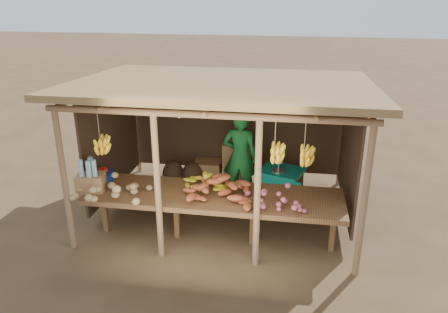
# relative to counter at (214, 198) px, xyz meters

# --- Properties ---
(ground) EXTENTS (60.00, 60.00, 0.00)m
(ground) POSITION_rel_counter_xyz_m (-0.00, 0.95, -0.74)
(ground) COLOR brown
(ground) RESTS_ON ground
(stall_structure) EXTENTS (4.70, 3.50, 2.43)m
(stall_structure) POSITION_rel_counter_xyz_m (-0.02, 0.88, 1.18)
(stall_structure) COLOR #906C4A
(stall_structure) RESTS_ON ground
(counter) EXTENTS (3.90, 1.05, 0.80)m
(counter) POSITION_rel_counter_xyz_m (0.00, 0.00, 0.00)
(counter) COLOR brown
(counter) RESTS_ON ground
(potato_heap) EXTENTS (1.19, 0.85, 0.37)m
(potato_heap) POSITION_rel_counter_xyz_m (-1.52, -0.28, 0.25)
(potato_heap) COLOR tan
(potato_heap) RESTS_ON counter
(sweet_potato_heap) EXTENTS (1.14, 0.80, 0.36)m
(sweet_potato_heap) POSITION_rel_counter_xyz_m (0.05, -0.09, 0.24)
(sweet_potato_heap) COLOR #9E4828
(sweet_potato_heap) RESTS_ON counter
(onion_heap) EXTENTS (0.96, 0.67, 0.36)m
(onion_heap) POSITION_rel_counter_xyz_m (0.92, -0.24, 0.24)
(onion_heap) COLOR #BB5B6C
(onion_heap) RESTS_ON counter
(banana_pile) EXTENTS (0.68, 0.50, 0.35)m
(banana_pile) POSITION_rel_counter_xyz_m (-0.17, 0.26, 0.24)
(banana_pile) COLOR yellow
(banana_pile) RESTS_ON counter
(tomato_basin) EXTENTS (0.38, 0.38, 0.20)m
(tomato_basin) POSITION_rel_counter_xyz_m (-1.90, 0.23, 0.14)
(tomato_basin) COLOR navy
(tomato_basin) RESTS_ON counter
(bottle_box) EXTENTS (0.47, 0.40, 0.52)m
(bottle_box) POSITION_rel_counter_xyz_m (-1.90, -0.16, 0.26)
(bottle_box) COLOR #A27648
(bottle_box) RESTS_ON counter
(vendor) EXTENTS (0.65, 0.44, 1.72)m
(vendor) POSITION_rel_counter_xyz_m (0.21, 1.47, 0.12)
(vendor) COLOR #186D2C
(vendor) RESTS_ON ground
(tarp_crate) EXTENTS (0.91, 0.84, 0.89)m
(tarp_crate) POSITION_rel_counter_xyz_m (0.97, 1.40, -0.38)
(tarp_crate) COLOR brown
(tarp_crate) RESTS_ON ground
(carton_stack) EXTENTS (1.16, 0.47, 0.86)m
(carton_stack) POSITION_rel_counter_xyz_m (-0.13, 2.15, -0.36)
(carton_stack) COLOR #A27648
(carton_stack) RESTS_ON ground
(burlap_sacks) EXTENTS (0.84, 0.44, 0.59)m
(burlap_sacks) POSITION_rel_counter_xyz_m (-0.99, 1.92, -0.48)
(burlap_sacks) COLOR #432F1F
(burlap_sacks) RESTS_ON ground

